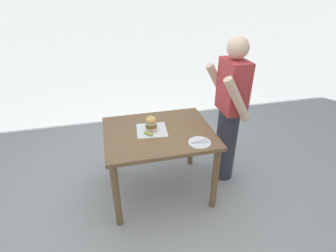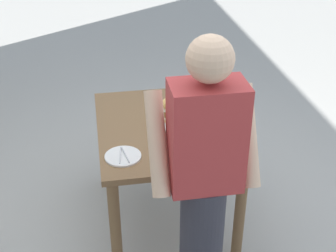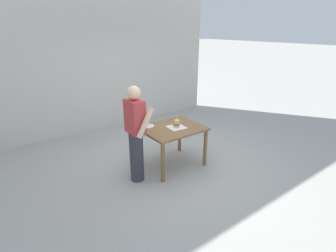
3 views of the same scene
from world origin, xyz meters
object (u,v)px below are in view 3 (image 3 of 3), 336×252
(diner_across_table, at_px, (136,133))
(sandwich, at_px, (177,123))
(side_plate_with_forks, at_px, (148,126))
(pickle_spear, at_px, (175,124))
(patio_table, at_px, (172,133))

(diner_across_table, bearing_deg, sandwich, -88.44)
(side_plate_with_forks, bearing_deg, diner_across_table, 128.23)
(sandwich, bearing_deg, pickle_spear, -27.25)
(side_plate_with_forks, bearing_deg, patio_table, -133.04)
(patio_table, distance_m, side_plate_with_forks, 0.48)
(diner_across_table, bearing_deg, patio_table, -85.49)
(patio_table, height_order, diner_across_table, diner_across_table)
(pickle_spear, height_order, diner_across_table, diner_across_table)
(patio_table, relative_size, sandwich, 5.79)
(patio_table, distance_m, diner_across_table, 0.85)
(patio_table, distance_m, pickle_spear, 0.19)
(patio_table, xyz_separation_m, sandwich, (-0.04, -0.07, 0.21))
(sandwich, relative_size, pickle_spear, 1.99)
(sandwich, distance_m, diner_across_table, 0.88)
(diner_across_table, bearing_deg, pickle_spear, -82.79)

